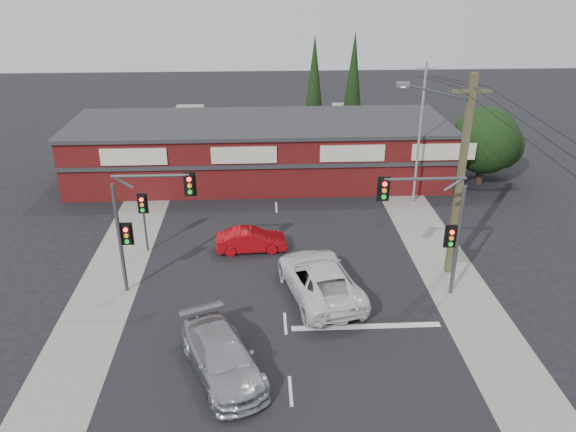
{
  "coord_description": "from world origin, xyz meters",
  "views": [
    {
      "loc": [
        -0.9,
        -21.42,
        14.52
      ],
      "look_at": [
        0.33,
        3.0,
        3.3
      ],
      "focal_mm": 35.0,
      "sensor_mm": 36.0,
      "label": 1
    }
  ],
  "objects_px": {
    "white_suv": "(320,279)",
    "silver_suv": "(222,357)",
    "utility_pole": "(458,172)",
    "red_sedan": "(251,240)",
    "shop_building": "(260,150)"
  },
  "relations": [
    {
      "from": "shop_building",
      "to": "utility_pole",
      "type": "bearing_deg",
      "value": -56.24
    },
    {
      "from": "red_sedan",
      "to": "utility_pole",
      "type": "bearing_deg",
      "value": -109.36
    },
    {
      "from": "silver_suv",
      "to": "shop_building",
      "type": "relative_size",
      "value": 0.2
    },
    {
      "from": "red_sedan",
      "to": "utility_pole",
      "type": "relative_size",
      "value": 0.38
    },
    {
      "from": "silver_suv",
      "to": "shop_building",
      "type": "bearing_deg",
      "value": 63.43
    },
    {
      "from": "white_suv",
      "to": "utility_pole",
      "type": "distance_m",
      "value": 8.23
    },
    {
      "from": "silver_suv",
      "to": "utility_pole",
      "type": "relative_size",
      "value": 0.54
    },
    {
      "from": "white_suv",
      "to": "red_sedan",
      "type": "relative_size",
      "value": 1.65
    },
    {
      "from": "white_suv",
      "to": "shop_building",
      "type": "relative_size",
      "value": 0.23
    },
    {
      "from": "white_suv",
      "to": "shop_building",
      "type": "distance_m",
      "value": 16.09
    },
    {
      "from": "red_sedan",
      "to": "utility_pole",
      "type": "xyz_separation_m",
      "value": [
        9.9,
        -2.8,
        4.77
      ]
    },
    {
      "from": "white_suv",
      "to": "silver_suv",
      "type": "distance_m",
      "value": 6.86
    },
    {
      "from": "silver_suv",
      "to": "red_sedan",
      "type": "height_order",
      "value": "silver_suv"
    },
    {
      "from": "white_suv",
      "to": "silver_suv",
      "type": "xyz_separation_m",
      "value": [
        -4.27,
        -5.37,
        -0.09
      ]
    },
    {
      "from": "red_sedan",
      "to": "shop_building",
      "type": "distance_m",
      "value": 11.32
    }
  ]
}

